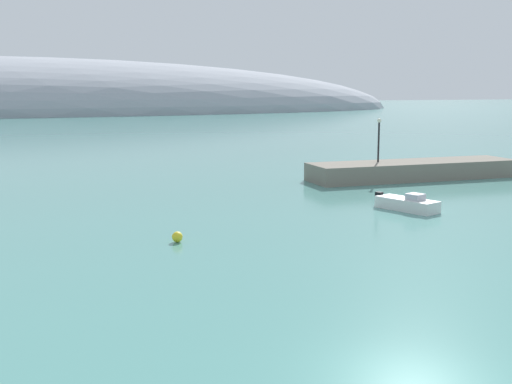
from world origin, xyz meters
TOP-DOWN VIEW (x-y plane):
  - water at (0.00, 0.00)m, footprint 600.00×600.00m
  - breakwater_rocks at (21.08, 34.14)m, footprint 18.59×4.60m
  - motorboat_white_foreground at (12.93, 21.59)m, footprint 2.94×4.58m
  - mooring_buoy_yellow at (-2.87, 17.61)m, footprint 0.55×0.55m
  - harbor_lamp_post at (17.93, 34.63)m, footprint 0.36×0.36m

SIDE VIEW (x-z plane):
  - water at x=0.00m, z-range 0.00..0.00m
  - mooring_buoy_yellow at x=-2.87m, z-range 0.00..0.55m
  - motorboat_white_foreground at x=12.93m, z-range -0.16..1.00m
  - breakwater_rocks at x=21.08m, z-range 0.00..1.51m
  - harbor_lamp_post at x=17.93m, z-range 1.98..5.68m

